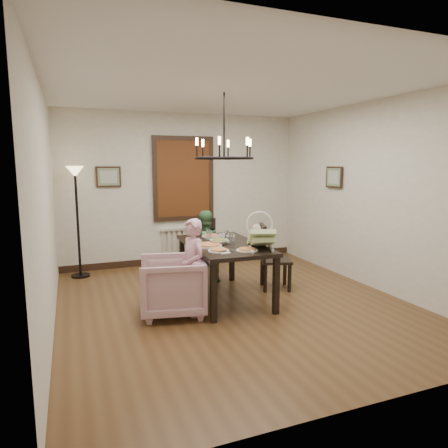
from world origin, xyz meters
TOP-DOWN VIEW (x-y plane):
  - room_shell at (0.00, 0.37)m, footprint 4.51×5.00m
  - dining_table at (-0.05, 0.26)m, footprint 0.99×1.70m
  - chair_far at (0.05, 1.40)m, footprint 0.49×0.49m
  - chair_right at (0.84, 0.39)m, footprint 0.56×0.56m
  - armchair at (-0.87, -0.04)m, footprint 0.94×0.93m
  - elderly_woman at (-0.63, -0.16)m, footprint 0.32×0.41m
  - seated_man at (-0.07, 1.07)m, footprint 0.54×0.46m
  - baby_bouncer at (0.26, -0.25)m, footprint 0.53×0.61m
  - salad_bowl at (-0.12, 0.24)m, footprint 0.30×0.30m
  - pizza_platter at (-0.31, 0.13)m, footprint 0.35×0.35m
  - drinking_glass at (0.05, 0.18)m, footprint 0.07×0.07m
  - window_blinds at (0.00, 2.46)m, footprint 1.00×0.03m
  - radiator at (0.00, 2.48)m, footprint 0.92×0.12m
  - picture_back at (-1.35, 2.47)m, footprint 0.42×0.03m
  - picture_right at (2.21, 0.90)m, footprint 0.03×0.42m
  - floor_lamp at (-1.90, 2.15)m, footprint 0.30×0.30m
  - chandelier at (-0.05, 0.26)m, footprint 0.80×0.80m

SIDE VIEW (x-z plane):
  - radiator at x=0.00m, z-range 0.04..0.66m
  - armchair at x=-0.87m, z-range 0.00..0.73m
  - seated_man at x=-0.07m, z-range 0.00..0.96m
  - chair_far at x=0.05m, z-range 0.00..0.97m
  - chair_right at x=0.84m, z-range 0.00..0.99m
  - elderly_woman at x=-0.63m, z-range 0.00..1.01m
  - dining_table at x=-0.05m, z-range 0.31..1.09m
  - pizza_platter at x=-0.31m, z-range 0.79..0.83m
  - salad_bowl at x=-0.12m, z-range 0.79..0.86m
  - drinking_glass at x=0.05m, z-range 0.79..0.93m
  - floor_lamp at x=-1.90m, z-range 0.00..1.80m
  - baby_bouncer at x=0.26m, z-range 0.79..1.12m
  - room_shell at x=0.00m, z-range -0.01..2.80m
  - window_blinds at x=0.00m, z-range 0.90..2.30m
  - picture_back at x=-1.35m, z-range 1.47..1.83m
  - picture_right at x=2.21m, z-range 1.47..1.83m
  - chandelier at x=-0.05m, z-range 1.93..1.97m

